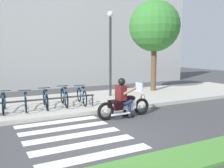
{
  "coord_description": "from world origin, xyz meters",
  "views": [
    {
      "loc": [
        -2.86,
        -6.67,
        2.38
      ],
      "look_at": [
        1.6,
        1.72,
        1.15
      ],
      "focal_mm": 41.03,
      "sensor_mm": 36.0,
      "label": 1
    }
  ],
  "objects": [
    {
      "name": "bicycle_4",
      "position": [
        1.0,
        3.32,
        0.5
      ],
      "size": [
        0.48,
        1.64,
        0.77
      ],
      "color": "black",
      "rests_on": "sidewalk"
    },
    {
      "name": "rider",
      "position": [
        1.69,
        1.07,
        0.83
      ],
      "size": [
        0.64,
        0.55,
        1.44
      ],
      "color": "#591919",
      "rests_on": "ground"
    },
    {
      "name": "crosswalk_stripe_1",
      "position": [
        -0.53,
        -0.8,
        0.0
      ],
      "size": [
        2.8,
        0.4,
        0.01
      ],
      "primitive_type": "cube",
      "color": "white",
      "rests_on": "ground"
    },
    {
      "name": "motorcycle",
      "position": [
        1.77,
        1.07,
        0.46
      ],
      "size": [
        2.17,
        0.63,
        1.23
      ],
      "color": "black",
      "rests_on": "ground"
    },
    {
      "name": "ground_plane",
      "position": [
        0.0,
        0.0,
        0.0
      ],
      "size": [
        48.0,
        48.0,
        0.0
      ],
      "primitive_type": "plane",
      "color": "#424244"
    },
    {
      "name": "building_backdrop",
      "position": [
        0.0,
        9.86,
        3.85
      ],
      "size": [
        24.0,
        1.2,
        7.69
      ],
      "primitive_type": "cube",
      "color": "#AFAFAF",
      "rests_on": "ground"
    },
    {
      "name": "bicycle_3",
      "position": [
        0.24,
        3.32,
        0.51
      ],
      "size": [
        0.48,
        1.61,
        0.8
      ],
      "color": "black",
      "rests_on": "sidewalk"
    },
    {
      "name": "tree_near_rack",
      "position": [
        5.99,
        4.96,
        3.73
      ],
      "size": [
        2.82,
        2.82,
        5.17
      ],
      "color": "brown",
      "rests_on": "ground"
    },
    {
      "name": "bicycle_0",
      "position": [
        -2.04,
        3.32,
        0.5
      ],
      "size": [
        0.48,
        1.68,
        0.75
      ],
      "color": "black",
      "rests_on": "sidewalk"
    },
    {
      "name": "crosswalk_stripe_0",
      "position": [
        -0.53,
        -1.6,
        0.0
      ],
      "size": [
        2.8,
        0.4,
        0.01
      ],
      "primitive_type": "cube",
      "color": "white",
      "rests_on": "ground"
    },
    {
      "name": "crosswalk_stripe_2",
      "position": [
        -0.53,
        0.0,
        0.0
      ],
      "size": [
        2.8,
        0.4,
        0.01
      ],
      "primitive_type": "cube",
      "color": "white",
      "rests_on": "ground"
    },
    {
      "name": "sidewalk",
      "position": [
        0.0,
        4.16,
        0.07
      ],
      "size": [
        24.0,
        4.4,
        0.15
      ],
      "primitive_type": "cube",
      "color": "#B7B2A8",
      "rests_on": "ground"
    },
    {
      "name": "crosswalk_stripe_3",
      "position": [
        -0.53,
        0.8,
        0.0
      ],
      "size": [
        2.8,
        0.4,
        0.01
      ],
      "primitive_type": "cube",
      "color": "white",
      "rests_on": "ground"
    },
    {
      "name": "bicycle_2",
      "position": [
        -0.52,
        3.32,
        0.5
      ],
      "size": [
        0.48,
        1.7,
        0.76
      ],
      "color": "black",
      "rests_on": "sidewalk"
    },
    {
      "name": "crosswalk_stripe_4",
      "position": [
        -0.53,
        1.6,
        0.0
      ],
      "size": [
        2.8,
        0.4,
        0.01
      ],
      "primitive_type": "cube",
      "color": "white",
      "rests_on": "ground"
    },
    {
      "name": "bicycle_1",
      "position": [
        -1.28,
        3.32,
        0.48
      ],
      "size": [
        0.48,
        1.66,
        0.72
      ],
      "color": "black",
      "rests_on": "sidewalk"
    },
    {
      "name": "bike_rack",
      "position": [
        -0.52,
        2.77,
        0.57
      ],
      "size": [
        3.65,
        0.07,
        0.49
      ],
      "color": "#333338",
      "rests_on": "sidewalk"
    },
    {
      "name": "street_lamp",
      "position": [
        3.02,
        4.56,
        2.6
      ],
      "size": [
        0.28,
        0.28,
        4.3
      ],
      "color": "#2D2D33",
      "rests_on": "ground"
    }
  ]
}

